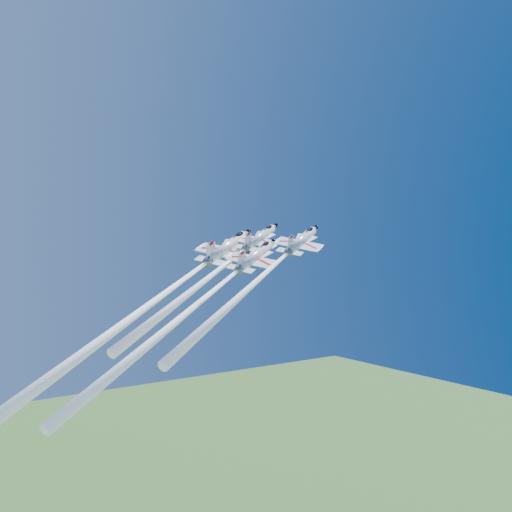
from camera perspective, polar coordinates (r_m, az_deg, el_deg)
jet_lead at (r=100.47m, az=-4.00°, el=-1.58°), size 34.36×21.39×35.66m
jet_left at (r=94.09m, az=-10.05°, el=-4.41°), size 44.65×27.95×48.62m
jet_right at (r=91.17m, az=0.54°, el=-2.09°), size 32.99×20.53×34.12m
jet_slot at (r=87.56m, az=-5.96°, el=-4.87°), size 37.33×23.35×40.40m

